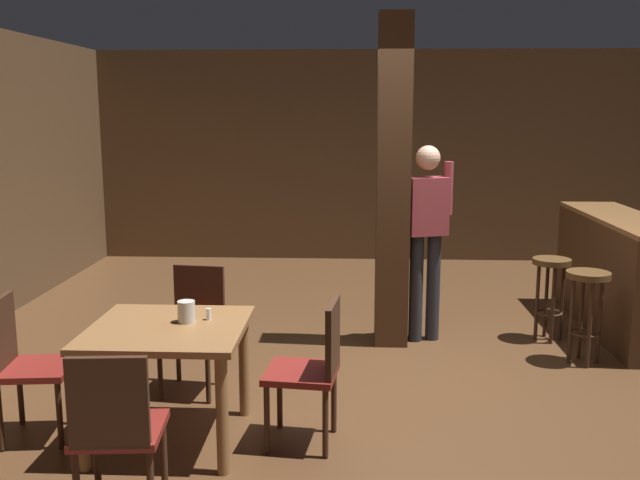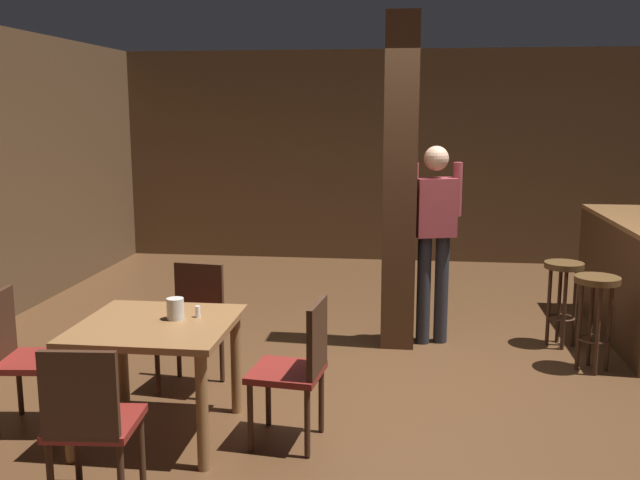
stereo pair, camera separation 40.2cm
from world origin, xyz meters
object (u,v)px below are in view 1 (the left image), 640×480
standing_person (426,229)px  dining_table (168,345)px  bar_stool_near (587,295)px  bar_counter (610,273)px  salt_shaker (209,314)px  chair_east (314,365)px  chair_north (195,322)px  chair_west (23,360)px  napkin_cup (186,312)px  chair_south (116,426)px  bar_stool_mid (551,280)px

standing_person → dining_table: bearing=-130.4°
bar_stool_near → bar_counter: bearing=61.6°
salt_shaker → chair_east: bearing=-11.7°
chair_north → chair_west: 1.22m
chair_east → bar_stool_near: 2.58m
standing_person → chair_west: bearing=-142.1°
dining_table → napkin_cup: (0.10, 0.08, 0.19)m
chair_south → salt_shaker: bearing=76.3°
napkin_cup → chair_west: bearing=-175.1°
bar_counter → bar_stool_near: 1.05m
dining_table → bar_stool_mid: bearing=36.4°
chair_east → standing_person: 2.28m
napkin_cup → salt_shaker: 0.14m
dining_table → bar_stool_near: size_ratio=1.23×
chair_east → standing_person: size_ratio=0.52×
bar_stool_mid → chair_west: bearing=-150.7°
chair_east → chair_west: size_ratio=1.00×
salt_shaker → standing_person: bearing=51.6°
chair_south → napkin_cup: size_ratio=6.65×
dining_table → napkin_cup: napkin_cup is taller
chair_west → standing_person: standing_person is taller
bar_counter → chair_west: bearing=-150.9°
chair_west → dining_table: bearing=0.6°
chair_east → salt_shaker: chair_east is taller
chair_south → chair_west: same height
chair_north → bar_stool_mid: bearing=23.6°
chair_north → bar_stool_mid: (2.88, 1.26, 0.04)m
chair_south → bar_stool_mid: 4.15m
napkin_cup → bar_stool_near: napkin_cup is taller
napkin_cup → standing_person: (1.64, 1.97, 0.20)m
bar_stool_near → salt_shaker: bearing=-153.4°
standing_person → salt_shaker: bearing=-128.4°
salt_shaker → bar_stool_mid: size_ratio=0.10×
chair_south → bar_stool_near: size_ratio=1.18×
chair_north → bar_stool_near: (3.00, 0.67, 0.06)m
salt_shaker → standing_person: standing_person is taller
bar_stool_mid → chair_south: bearing=-133.9°
chair_south → napkin_cup: chair_south is taller
napkin_cup → bar_stool_near: bearing=26.5°
chair_west → bar_counter: (4.37, 2.44, 0.04)m
dining_table → chair_south: chair_south is taller
chair_north → napkin_cup: bearing=-80.5°
dining_table → salt_shaker: (0.22, 0.13, 0.16)m
bar_stool_mid → standing_person: bearing=-177.6°
chair_north → bar_stool_mid: size_ratio=1.20×
dining_table → chair_west: (-0.90, -0.01, -0.11)m
chair_west → bar_stool_mid: bearing=29.3°
chair_north → chair_west: bearing=-135.9°
chair_north → salt_shaker: chair_north is taller
salt_shaker → bar_stool_near: (2.75, 1.37, -0.21)m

